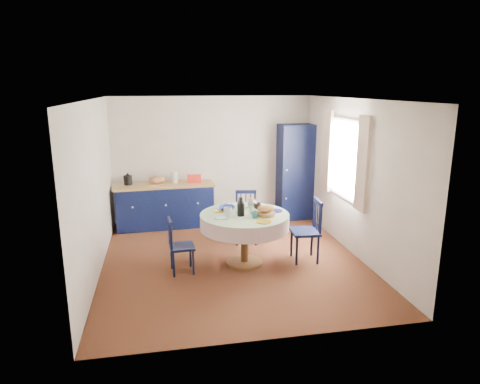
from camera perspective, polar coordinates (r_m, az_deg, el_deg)
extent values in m
plane|color=black|center=(6.88, -1.05, -9.01)|extent=(4.50, 4.50, 0.00)
plane|color=white|center=(6.34, -1.15, 12.28)|extent=(4.50, 4.50, 0.00)
cube|color=silver|center=(8.69, -3.61, 4.40)|extent=(4.00, 0.02, 2.50)
cube|color=silver|center=(6.48, -18.81, 0.41)|extent=(0.02, 4.50, 2.50)
cube|color=silver|center=(7.11, 15.02, 1.82)|extent=(0.02, 4.50, 2.50)
plane|color=white|center=(7.33, 14.10, 4.22)|extent=(0.00, 1.20, 1.20)
cube|color=beige|center=(6.66, 16.03, 3.61)|extent=(0.05, 0.34, 1.45)
cube|color=beige|center=(7.92, 11.52, 5.43)|extent=(0.05, 0.34, 1.45)
cube|color=black|center=(8.46, -9.96, -1.90)|extent=(1.87, 0.63, 0.81)
cube|color=#9E7348|center=(8.36, -10.08, 0.91)|extent=(1.93, 0.68, 0.04)
cube|color=#A61F17|center=(8.41, -6.15, 1.83)|extent=(0.27, 0.15, 0.16)
cube|color=#9E7348|center=(8.33, -10.99, 1.05)|extent=(0.35, 0.25, 0.02)
ellipsoid|color=#BA7948|center=(8.32, -11.01, 1.56)|extent=(0.31, 0.20, 0.13)
cylinder|color=silver|center=(8.42, -8.79, 1.97)|extent=(0.12, 0.12, 0.22)
cube|color=black|center=(8.86, 7.35, 2.67)|extent=(0.69, 0.50, 1.94)
cylinder|color=white|center=(8.53, 6.22, 2.93)|extent=(0.04, 0.02, 0.04)
cylinder|color=white|center=(8.66, 6.12, -0.86)|extent=(0.04, 0.02, 0.04)
cylinder|color=#4F2D16|center=(6.71, 0.60, -9.40)|extent=(0.56, 0.56, 0.05)
cylinder|color=#4F2D16|center=(6.57, 0.61, -6.39)|extent=(0.12, 0.12, 0.74)
cylinder|color=#4F2D16|center=(6.45, 0.62, -3.16)|extent=(1.28, 1.28, 0.03)
cylinder|color=white|center=(6.47, 0.61, -3.97)|extent=(1.34, 1.34, 0.22)
cylinder|color=white|center=(6.44, 0.62, -2.98)|extent=(1.34, 1.34, 0.01)
cylinder|color=#92C7C6|center=(6.25, -2.44, -3.40)|extent=(0.22, 0.22, 0.01)
cylinder|color=gold|center=(6.06, 3.17, -3.98)|extent=(0.22, 0.22, 0.01)
cylinder|color=navy|center=(6.60, 4.75, -2.49)|extent=(0.22, 0.22, 0.01)
cylinder|color=#9EC876|center=(6.82, 0.40, -1.92)|extent=(0.22, 0.22, 0.01)
cylinder|color=gold|center=(6.58, -2.54, -2.53)|extent=(0.22, 0.22, 0.01)
cylinder|color=#99693D|center=(6.36, 3.46, -2.93)|extent=(0.28, 0.28, 0.05)
ellipsoid|color=#BA7948|center=(6.34, 3.47, -2.24)|extent=(0.26, 0.16, 0.11)
cube|color=silver|center=(6.51, -0.13, -2.57)|extent=(0.10, 0.07, 0.04)
cylinder|color=black|center=(6.33, -6.24, -9.35)|extent=(0.03, 0.03, 0.38)
cylinder|color=black|center=(6.60, -6.64, -8.35)|extent=(0.03, 0.03, 0.38)
cylinder|color=black|center=(6.30, -8.82, -9.56)|extent=(0.03, 0.03, 0.38)
cylinder|color=black|center=(6.57, -9.11, -8.54)|extent=(0.03, 0.03, 0.38)
cube|color=black|center=(6.37, -7.77, -7.20)|extent=(0.38, 0.40, 0.04)
cylinder|color=black|center=(6.14, -9.13, -5.96)|extent=(0.03, 0.03, 0.42)
cylinder|color=black|center=(6.43, -9.42, -5.07)|extent=(0.03, 0.03, 0.42)
cube|color=black|center=(6.22, -9.35, -3.81)|extent=(0.06, 0.34, 0.05)
cylinder|color=black|center=(6.21, -9.19, -5.90)|extent=(0.02, 0.02, 0.35)
cylinder|color=black|center=(6.29, -9.27, -5.66)|extent=(0.02, 0.02, 0.35)
cylinder|color=black|center=(6.36, -9.34, -5.42)|extent=(0.02, 0.02, 0.35)
cylinder|color=black|center=(7.39, -0.40, -5.64)|extent=(0.03, 0.03, 0.41)
cylinder|color=black|center=(7.41, 2.14, -5.61)|extent=(0.03, 0.03, 0.41)
cylinder|color=black|center=(7.68, -0.45, -4.87)|extent=(0.03, 0.03, 0.41)
cylinder|color=black|center=(7.70, 2.00, -4.85)|extent=(0.03, 0.03, 0.41)
cube|color=black|center=(7.47, 0.83, -3.59)|extent=(0.46, 0.44, 0.04)
cylinder|color=black|center=(7.57, -0.46, -1.54)|extent=(0.03, 0.03, 0.46)
cylinder|color=black|center=(7.58, 2.02, -1.52)|extent=(0.03, 0.03, 0.46)
cube|color=black|center=(7.52, 0.79, 0.02)|extent=(0.37, 0.10, 0.06)
cylinder|color=black|center=(7.57, 0.12, -1.68)|extent=(0.02, 0.02, 0.39)
cylinder|color=black|center=(7.58, 0.78, -1.67)|extent=(0.02, 0.02, 0.39)
cylinder|color=black|center=(7.58, 1.43, -1.67)|extent=(0.02, 0.02, 0.39)
cylinder|color=black|center=(6.99, 6.89, -6.76)|extent=(0.04, 0.04, 0.45)
cylinder|color=black|center=(6.66, 7.57, -7.83)|extent=(0.04, 0.04, 0.45)
cylinder|color=black|center=(7.07, 9.55, -6.61)|extent=(0.04, 0.04, 0.45)
cylinder|color=black|center=(6.75, 10.36, -7.65)|extent=(0.04, 0.04, 0.45)
cube|color=black|center=(6.78, 8.67, -5.27)|extent=(0.45, 0.47, 0.04)
cylinder|color=black|center=(6.92, 9.88, -2.75)|extent=(0.04, 0.04, 0.50)
cylinder|color=black|center=(6.59, 10.72, -3.62)|extent=(0.04, 0.04, 0.50)
cube|color=black|center=(6.69, 10.38, -1.29)|extent=(0.07, 0.40, 0.06)
cylinder|color=black|center=(6.85, 10.06, -3.11)|extent=(0.02, 0.02, 0.42)
cylinder|color=black|center=(6.76, 10.28, -3.34)|extent=(0.02, 0.02, 0.42)
cylinder|color=black|center=(6.67, 10.51, -3.58)|extent=(0.02, 0.02, 0.42)
imported|color=silver|center=(6.40, -1.62, -2.54)|extent=(0.13, 0.13, 0.11)
imported|color=#30727E|center=(6.23, 1.97, -3.05)|extent=(0.11, 0.11, 0.10)
imported|color=black|center=(6.69, 2.33, -1.88)|extent=(0.12, 0.12, 0.09)
imported|color=silver|center=(6.78, -1.81, -1.71)|extent=(0.09, 0.09, 0.08)
imported|color=navy|center=(6.62, -1.79, -2.18)|extent=(0.25, 0.25, 0.06)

